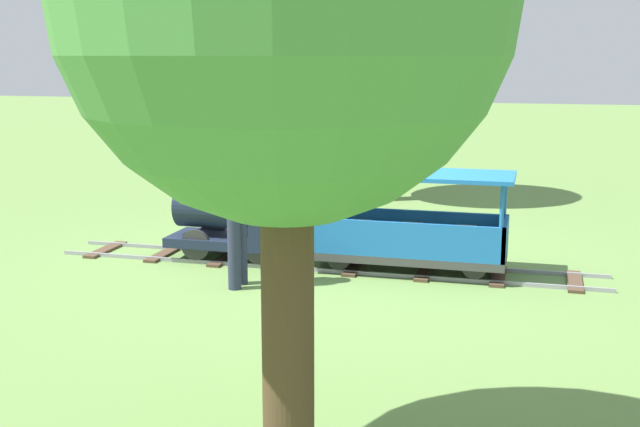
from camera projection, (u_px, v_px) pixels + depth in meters
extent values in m
plane|color=#608442|center=(335.00, 267.00, 8.37)|extent=(60.00, 60.00, 0.00)
cube|color=gray|center=(316.00, 270.00, 8.17)|extent=(0.03, 5.70, 0.04)
cube|color=gray|center=(328.00, 258.00, 8.64)|extent=(0.03, 5.70, 0.04)
cube|color=#4C3828|center=(574.00, 282.00, 7.77)|extent=(0.73, 0.14, 0.03)
cube|color=#4C3828|center=(498.00, 276.00, 7.95)|extent=(0.73, 0.14, 0.03)
cube|color=#4C3828|center=(426.00, 271.00, 8.13)|extent=(0.73, 0.14, 0.03)
cube|color=#4C3828|center=(356.00, 267.00, 8.31)|extent=(0.73, 0.14, 0.03)
cube|color=#4C3828|center=(289.00, 262.00, 8.50)|extent=(0.73, 0.14, 0.03)
cube|color=#4C3828|center=(226.00, 258.00, 8.68)|extent=(0.73, 0.14, 0.03)
cube|color=#4C3828|center=(164.00, 254.00, 8.86)|extent=(0.73, 0.14, 0.03)
cube|color=#4C3828|center=(106.00, 250.00, 9.04)|extent=(0.73, 0.14, 0.03)
cube|color=#192338|center=(236.00, 241.00, 8.61)|extent=(0.61, 1.40, 0.10)
cylinder|color=#192338|center=(217.00, 207.00, 8.59)|extent=(0.44, 0.85, 0.44)
cylinder|color=#B7932D|center=(180.00, 205.00, 8.70)|extent=(0.37, 0.02, 0.37)
cylinder|color=#192338|center=(190.00, 174.00, 8.60)|extent=(0.12, 0.12, 0.26)
sphere|color=#B7932D|center=(221.00, 182.00, 8.53)|extent=(0.16, 0.16, 0.16)
cube|color=#192338|center=(278.00, 213.00, 8.43)|extent=(0.61, 0.45, 0.55)
cube|color=black|center=(278.00, 185.00, 8.37)|extent=(0.69, 0.53, 0.04)
sphere|color=#F2EAB2|center=(177.00, 181.00, 8.66)|extent=(0.10, 0.10, 0.10)
cylinder|color=#2D2D2D|center=(196.00, 245.00, 8.47)|extent=(0.05, 0.32, 0.32)
cylinder|color=#2D2D2D|center=(214.00, 235.00, 8.93)|extent=(0.05, 0.32, 0.32)
cylinder|color=#2D2D2D|center=(259.00, 249.00, 8.29)|extent=(0.05, 0.32, 0.32)
cylinder|color=#2D2D2D|center=(274.00, 239.00, 8.76)|extent=(0.05, 0.32, 0.32)
cube|color=#3F3F3F|center=(409.00, 254.00, 8.14)|extent=(0.69, 1.90, 0.08)
cube|color=blue|center=(404.00, 240.00, 7.79)|extent=(0.04, 1.90, 0.35)
cube|color=blue|center=(414.00, 227.00, 8.41)|extent=(0.04, 1.90, 0.35)
cube|color=blue|center=(320.00, 228.00, 8.34)|extent=(0.69, 0.04, 0.35)
cube|color=blue|center=(505.00, 239.00, 7.87)|extent=(0.69, 0.04, 0.35)
cylinder|color=blue|center=(314.00, 215.00, 7.99)|extent=(0.04, 0.04, 0.75)
cylinder|color=blue|center=(330.00, 204.00, 8.59)|extent=(0.04, 0.04, 0.75)
cylinder|color=blue|center=(501.00, 225.00, 7.54)|extent=(0.04, 0.04, 0.75)
cylinder|color=blue|center=(504.00, 212.00, 8.13)|extent=(0.04, 0.04, 0.75)
cube|color=blue|center=(411.00, 174.00, 7.99)|extent=(0.79, 2.00, 0.04)
cube|color=olive|center=(463.00, 242.00, 7.98)|extent=(0.53, 0.20, 0.24)
cube|color=olive|center=(409.00, 239.00, 8.11)|extent=(0.53, 0.20, 0.24)
cube|color=olive|center=(357.00, 236.00, 8.25)|extent=(0.53, 0.20, 0.24)
cylinder|color=#262626|center=(339.00, 258.00, 8.08)|extent=(0.04, 0.24, 0.24)
cylinder|color=#262626|center=(350.00, 247.00, 8.55)|extent=(0.04, 0.24, 0.24)
cylinder|color=#262626|center=(474.00, 267.00, 7.74)|extent=(0.04, 0.24, 0.24)
cylinder|color=#262626|center=(478.00, 255.00, 8.21)|extent=(0.04, 0.24, 0.24)
cylinder|color=#282D47|center=(234.00, 247.00, 7.50)|extent=(0.12, 0.12, 0.80)
cylinder|color=#282D47|center=(241.00, 243.00, 7.67)|extent=(0.12, 0.12, 0.80)
cylinder|color=#333338|center=(236.00, 173.00, 7.46)|extent=(0.30, 0.30, 0.55)
sphere|color=#936B4C|center=(235.00, 131.00, 7.38)|extent=(0.22, 0.22, 0.22)
cylinder|color=black|center=(235.00, 117.00, 7.36)|extent=(0.20, 0.20, 0.06)
cylinder|color=#4C3823|center=(288.00, 333.00, 3.87)|extent=(0.25, 0.25, 1.69)
cylinder|color=#4C3823|center=(382.00, 125.00, 12.04)|extent=(0.34, 0.34, 2.24)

